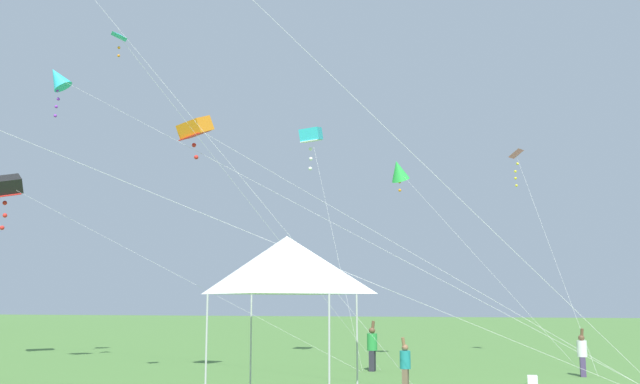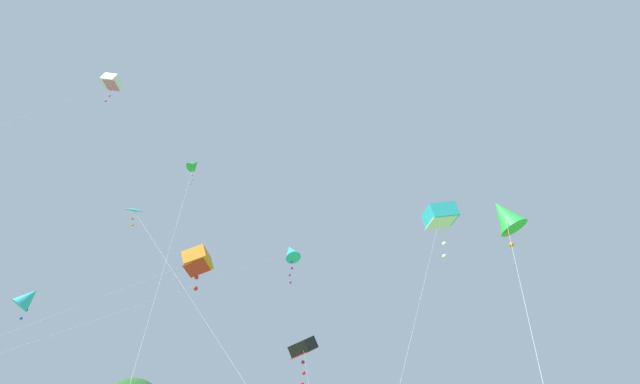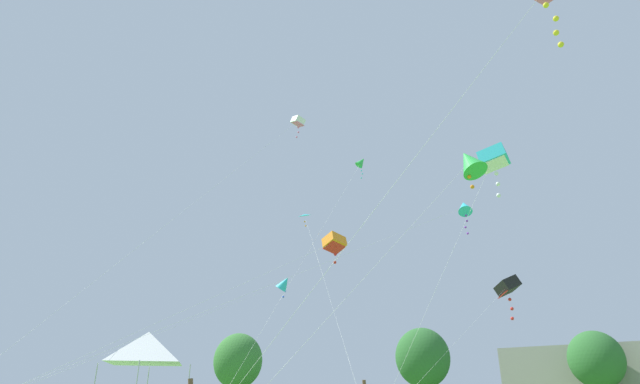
% 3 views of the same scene
% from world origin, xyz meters
% --- Properties ---
extents(festival_tent, '(3.39, 3.39, 4.55)m').
position_xyz_m(festival_tent, '(-5.32, 7.92, 3.79)').
color(festival_tent, '#B7B7BC').
rests_on(festival_tent, ground).
extents(cooler_box, '(0.51, 0.33, 0.33)m').
position_xyz_m(cooler_box, '(3.15, 1.73, 0.17)').
color(cooler_box, white).
rests_on(cooler_box, ground).
extents(person_white_shirt, '(0.37, 0.37, 1.82)m').
position_xyz_m(person_white_shirt, '(6.68, -0.23, 0.88)').
color(person_white_shirt, '#473860').
rests_on(person_white_shirt, ground).
extents(person_teal_shirt, '(0.35, 0.35, 1.70)m').
position_xyz_m(person_teal_shirt, '(0.59, 5.74, 0.82)').
color(person_teal_shirt, brown).
rests_on(person_teal_shirt, ground).
extents(person_green_shirt, '(0.42, 0.42, 2.06)m').
position_xyz_m(person_green_shirt, '(6.73, 8.00, 1.00)').
color(person_green_shirt, '#282833').
rests_on(person_green_shirt, ground).
extents(kite_cyan_delta_0, '(8.82, 8.10, 12.44)m').
position_xyz_m(kite_cyan_delta_0, '(-1.15, 15.43, 12.08)').
color(kite_cyan_delta_0, silver).
rests_on(kite_cyan_delta_0, ground).
extents(kite_cyan_box_1, '(5.52, 4.15, 11.83)m').
position_xyz_m(kite_cyan_box_1, '(11.45, 11.99, 11.30)').
color(kite_cyan_box_1, silver).
rests_on(kite_cyan_box_1, ground).
extents(kite_cyan_diamond_3, '(12.35, 26.68, 14.65)m').
position_xyz_m(kite_cyan_diamond_3, '(6.57, 23.68, 13.81)').
color(kite_cyan_diamond_3, silver).
rests_on(kite_cyan_diamond_3, ground).
extents(kite_black_box_5, '(2.54, 19.96, 9.55)m').
position_xyz_m(kite_black_box_5, '(7.89, 27.37, 8.74)').
color(kite_black_box_5, silver).
rests_on(kite_black_box_5, ground).
extents(kite_green_diamond_6, '(5.31, 8.47, 9.99)m').
position_xyz_m(kite_green_diamond_6, '(11.54, 7.50, 9.26)').
color(kite_green_diamond_6, silver).
rests_on(kite_green_diamond_6, ground).
extents(kite_pink_delta_7, '(9.05, 3.05, 10.94)m').
position_xyz_m(kite_pink_delta_7, '(15.35, 1.84, 10.46)').
color(kite_pink_delta_7, silver).
rests_on(kite_pink_delta_7, ground).
extents(kite_orange_box_8, '(7.06, 16.73, 10.08)m').
position_xyz_m(kite_orange_box_8, '(1.87, 13.98, 9.52)').
color(kite_orange_box_8, silver).
rests_on(kite_orange_box_8, ground).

